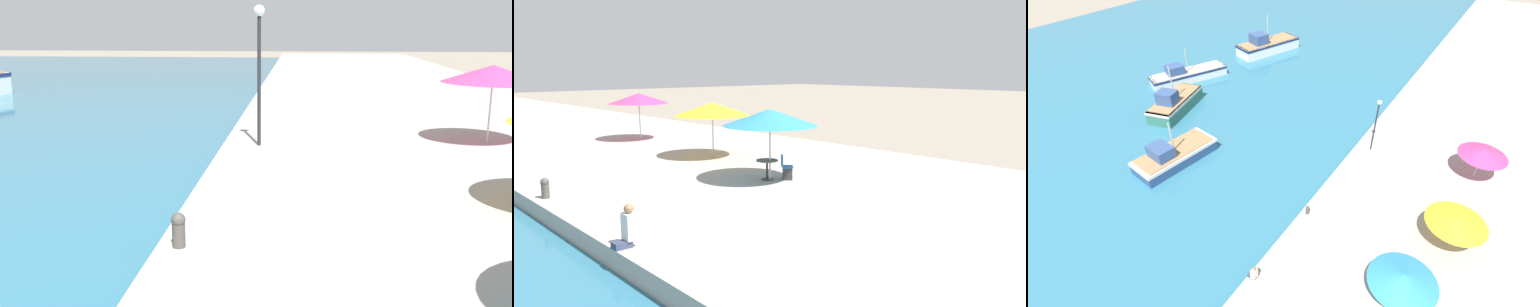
% 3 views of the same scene
% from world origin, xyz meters
% --- Properties ---
extents(water_basin, '(56.00, 90.00, 0.04)m').
position_xyz_m(water_basin, '(-28.00, 37.00, 0.02)').
color(water_basin, '#2D6B84').
rests_on(water_basin, ground_plane).
extents(quay_promenade, '(16.00, 90.00, 0.56)m').
position_xyz_m(quay_promenade, '(8.00, 37.00, 0.28)').
color(quay_promenade, '#A39E93').
rests_on(quay_promenade, ground_plane).
extents(fishing_boat_near, '(3.50, 6.83, 3.59)m').
position_xyz_m(fishing_boat_near, '(-11.59, 13.50, 0.76)').
color(fishing_boat_near, navy).
rests_on(fishing_boat_near, water_basin).
extents(fishing_boat_mid, '(4.30, 6.95, 4.57)m').
position_xyz_m(fishing_boat_mid, '(-17.59, 19.15, 0.94)').
color(fishing_boat_mid, '#33705B').
rests_on(fishing_boat_mid, water_basin).
extents(fishing_boat_far, '(5.47, 8.78, 3.59)m').
position_xyz_m(fishing_boat_far, '(-21.70, 24.76, 0.75)').
color(fishing_boat_far, silver).
rests_on(fishing_boat_far, water_basin).
extents(fishing_boat_distant, '(5.42, 9.00, 4.77)m').
position_xyz_m(fishing_boat_distant, '(-19.08, 36.80, 0.98)').
color(fishing_boat_distant, white).
rests_on(fishing_boat_distant, water_basin).
extents(cafe_umbrella_pink, '(3.41, 3.41, 2.61)m').
position_xyz_m(cafe_umbrella_pink, '(7.35, 11.20, 2.87)').
color(cafe_umbrella_pink, '#B7B7B7').
rests_on(cafe_umbrella_pink, quay_promenade).
extents(cafe_umbrella_white, '(3.45, 3.45, 2.51)m').
position_xyz_m(cafe_umbrella_white, '(8.72, 16.61, 2.77)').
color(cafe_umbrella_white, '#B7B7B7').
rests_on(cafe_umbrella_white, quay_promenade).
extents(cafe_umbrella_striped, '(3.34, 3.34, 2.65)m').
position_xyz_m(cafe_umbrella_striped, '(8.93, 23.99, 2.92)').
color(cafe_umbrella_striped, '#B7B7B7').
rests_on(cafe_umbrella_striped, quay_promenade).
extents(cafe_table, '(0.80, 0.80, 0.74)m').
position_xyz_m(cafe_table, '(7.35, 11.37, 1.09)').
color(cafe_table, '#333338').
rests_on(cafe_table, quay_promenade).
extents(person_at_quay, '(0.55, 0.36, 1.01)m').
position_xyz_m(person_at_quay, '(0.37, 8.35, 1.01)').
color(person_at_quay, '#333D5B').
rests_on(person_at_quay, quay_promenade).
extents(mooring_bollard, '(0.26, 0.26, 0.65)m').
position_xyz_m(mooring_bollard, '(0.43, 14.09, 0.91)').
color(mooring_bollard, '#4C4742').
rests_on(mooring_bollard, quay_promenade).
extents(lamppost, '(0.36, 0.36, 4.56)m').
position_xyz_m(lamppost, '(1.23, 23.09, 3.65)').
color(lamppost, '#232328').
rests_on(lamppost, quay_promenade).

